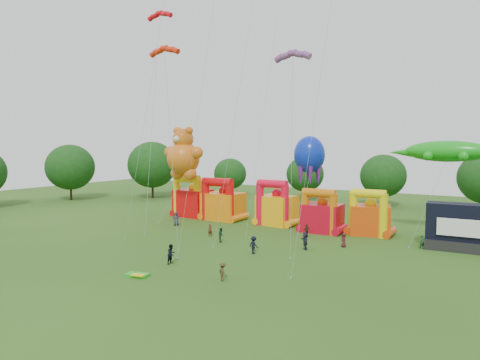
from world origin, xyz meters
The scene contains 24 objects.
ground centered at (0.00, 0.00, 0.00)m, with size 160.00×160.00×0.00m, color #255016.
tree_ring centered at (-1.18, 0.61, 6.26)m, with size 123.11×125.21×12.07m.
bouncy_castle_0 centered at (-15.38, 28.44, 2.54)m, with size 5.38×4.36×6.70m.
bouncy_castle_1 centered at (-9.52, 28.33, 2.44)m, with size 5.72×4.63×6.46m.
bouncy_castle_2 centered at (-0.66, 28.71, 2.47)m, with size 5.52×4.71×6.51m.
bouncy_castle_3 centered at (6.71, 27.24, 2.20)m, with size 4.93×3.99×5.78m.
bouncy_castle_4 centered at (12.51, 28.82, 2.25)m, with size 5.55×4.85×5.89m.
stage_trailer centered at (23.40, 25.95, 2.45)m, with size 8.00×3.34×5.08m.
teddy_bear_kite centered at (-14.38, 24.51, 8.34)m, with size 6.88×6.31×14.14m.
gecko_kite centered at (19.68, 29.80, 6.51)m, with size 12.76×10.83×11.99m.
octopus_kite centered at (3.36, 30.23, 6.64)m, with size 4.43×10.13×12.69m.
parafoil_kites centered at (-7.99, 14.83, 12.90)m, with size 26.82×13.56×30.87m.
diamond_kites centered at (0.62, 14.64, 15.99)m, with size 25.33×19.91×36.02m.
folded_kite_bundle centered at (-0.07, 1.00, 0.14)m, with size 2.17×1.43×0.31m.
spectator_0 centered at (-12.38, 20.91, 0.97)m, with size 0.94×0.61×1.93m, color #22223A.
spectator_1 centered at (-4.14, 17.54, 0.78)m, with size 0.57×0.37×1.56m, color #592519.
spectator_2 centered at (-1.24, 15.70, 0.84)m, with size 0.82×0.64×1.68m, color #173920.
spectator_3 centered at (4.62, 13.01, 0.91)m, with size 1.18×0.68×1.82m, color black.
spectator_4 centered at (6.26, 23.33, 0.82)m, with size 0.96×0.40×1.65m, color #372D16.
spectator_5 centered at (8.54, 17.41, 0.96)m, with size 1.79×0.57×1.93m, color #22233A.
spectator_6 centered at (11.74, 20.68, 0.81)m, with size 0.79×0.52×1.63m, color #511720.
spectator_7 centered at (19.31, 24.27, 0.77)m, with size 0.56×0.37×1.55m, color #1B4322.
spectator_8 centered at (-0.16, 5.58, 0.95)m, with size 0.93×0.72×1.91m, color black.
spectator_9 centered at (6.85, 3.84, 0.77)m, with size 1.00×0.57×1.54m, color #3E3219.
Camera 1 is at (26.17, -25.12, 11.27)m, focal length 32.00 mm.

